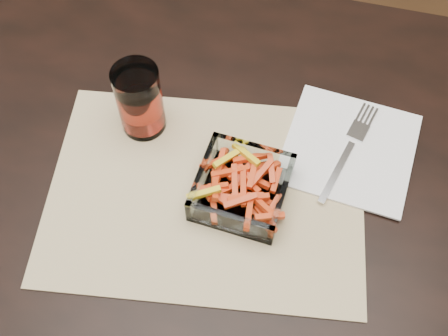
{
  "coord_description": "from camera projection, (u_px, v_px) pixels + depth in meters",
  "views": [
    {
      "loc": [
        0.09,
        -0.35,
        1.46
      ],
      "look_at": [
        -0.01,
        0.04,
        0.78
      ],
      "focal_mm": 45.0,
      "sensor_mm": 36.0,
      "label": 1
    }
  ],
  "objects": [
    {
      "name": "napkin",
      "position": [
        349.0,
        148.0,
        0.84
      ],
      "size": [
        0.2,
        0.2,
        0.0
      ],
      "primitive_type": "cube",
      "rotation": [
        0.0,
        0.0,
        -0.09
      ],
      "color": "white",
      "rests_on": "placemat"
    },
    {
      "name": "glass_bowl",
      "position": [
        242.0,
        189.0,
        0.79
      ],
      "size": [
        0.13,
        0.13,
        0.05
      ],
      "rotation": [
        0.0,
        0.0,
        -0.07
      ],
      "color": "white",
      "rests_on": "placemat"
    },
    {
      "name": "fork",
      "position": [
        349.0,
        148.0,
        0.84
      ],
      "size": [
        0.07,
        0.19,
        0.0
      ],
      "rotation": [
        0.0,
        0.0,
        -0.26
      ],
      "color": "silver",
      "rests_on": "napkin"
    },
    {
      "name": "tumbler",
      "position": [
        140.0,
        102.0,
        0.82
      ],
      "size": [
        0.07,
        0.07,
        0.12
      ],
      "color": "white",
      "rests_on": "placemat"
    },
    {
      "name": "placemat",
      "position": [
        206.0,
        193.0,
        0.81
      ],
      "size": [
        0.49,
        0.39,
        0.0
      ],
      "primitive_type": "cube",
      "rotation": [
        0.0,
        0.0,
        0.15
      ],
      "color": "tan",
      "rests_on": "dining_table"
    },
    {
      "name": "dining_table",
      "position": [
        222.0,
        227.0,
        0.88
      ],
      "size": [
        1.6,
        0.9,
        0.75
      ],
      "color": "black",
      "rests_on": "ground"
    }
  ]
}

